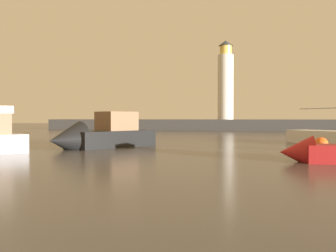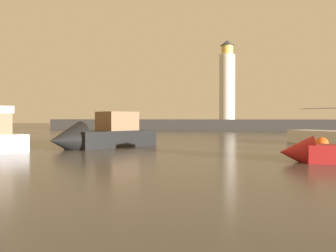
% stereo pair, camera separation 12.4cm
% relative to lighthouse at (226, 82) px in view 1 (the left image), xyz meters
% --- Properties ---
extents(ground_plane, '(220.00, 220.00, 0.00)m').
position_rel_lighthouse_xyz_m(ground_plane, '(2.55, -33.95, -8.70)').
color(ground_plane, '#4C4742').
extents(breakwater, '(73.94, 6.43, 1.93)m').
position_rel_lighthouse_xyz_m(breakwater, '(2.55, 0.00, -7.74)').
color(breakwater, '#423F3D').
rests_on(breakwater, ground_plane).
extents(lighthouse, '(2.83, 2.83, 14.31)m').
position_rel_lighthouse_xyz_m(lighthouse, '(0.00, 0.00, 0.00)').
color(lighthouse, silver).
rests_on(lighthouse, breakwater).
extents(motorboat_1, '(6.24, 8.79, 3.24)m').
position_rel_lighthouse_xyz_m(motorboat_1, '(-4.14, -44.28, -7.84)').
color(motorboat_1, black).
rests_on(motorboat_1, ground_plane).
extents(mooring_buoy, '(0.94, 0.94, 0.94)m').
position_rel_lighthouse_xyz_m(mooring_buoy, '(11.14, -43.32, -8.23)').
color(mooring_buoy, '#EA5919').
rests_on(mooring_buoy, ground_plane).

